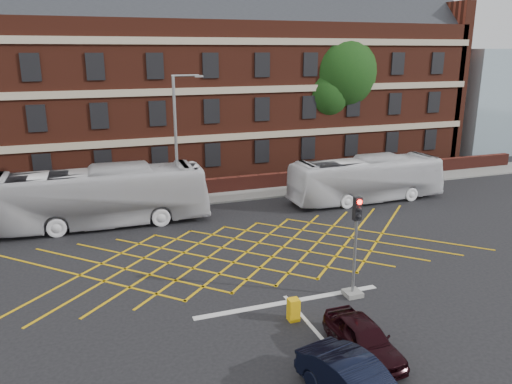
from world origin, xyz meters
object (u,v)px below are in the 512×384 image
object	(u,v)px
car_maroon	(363,338)
deciduous_tree	(334,78)
utility_cabinet	(293,310)
street_lamp	(178,171)
traffic_light_near	(355,256)
bus_right	(367,179)
bus_left	(100,197)

from	to	relation	value
car_maroon	deciduous_tree	bearing A→B (deg)	63.70
deciduous_tree	utility_cabinet	bearing A→B (deg)	-120.80
car_maroon	utility_cabinet	world-z (taller)	car_maroon
utility_cabinet	street_lamp	bearing A→B (deg)	96.60
deciduous_tree	traffic_light_near	distance (m)	25.35
bus_right	utility_cabinet	xyz separation A→B (m)	(-10.96, -12.71, -1.07)
bus_right	bus_left	bearing A→B (deg)	86.86
deciduous_tree	street_lamp	bearing A→B (deg)	-148.23
car_maroon	street_lamp	world-z (taller)	street_lamp
car_maroon	deciduous_tree	size ratio (longest dim) A/B	0.31
bus_right	street_lamp	bearing A→B (deg)	85.55
deciduous_tree	bus_left	bearing A→B (deg)	-154.41
bus_left	deciduous_tree	distance (m)	22.97
bus_left	street_lamp	xyz separation A→B (m)	(4.62, 0.05, 1.17)
bus_left	car_maroon	xyz separation A→B (m)	(7.49, -16.42, -1.11)
bus_left	traffic_light_near	bearing A→B (deg)	-141.96
traffic_light_near	street_lamp	size ratio (longest dim) A/B	0.50
bus_left	utility_cabinet	size ratio (longest dim) A/B	14.12
car_maroon	traffic_light_near	bearing A→B (deg)	63.67
street_lamp	bus_right	bearing A→B (deg)	-4.28
bus_right	deciduous_tree	distance (m)	12.45
bus_right	utility_cabinet	world-z (taller)	bus_right
utility_cabinet	bus_right	bearing A→B (deg)	49.23
street_lamp	utility_cabinet	size ratio (longest dim) A/B	9.71
deciduous_tree	traffic_light_near	size ratio (longest dim) A/B	2.73
car_maroon	street_lamp	xyz separation A→B (m)	(-2.87, 16.47, 2.28)
utility_cabinet	traffic_light_near	bearing A→B (deg)	17.33
bus_left	utility_cabinet	xyz separation A→B (m)	(6.20, -13.60, -1.29)
bus_left	street_lamp	world-z (taller)	street_lamp
traffic_light_near	street_lamp	bearing A→B (deg)	110.34
utility_cabinet	bus_left	bearing A→B (deg)	114.50
traffic_light_near	street_lamp	xyz separation A→B (m)	(-4.70, 12.68, 1.13)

